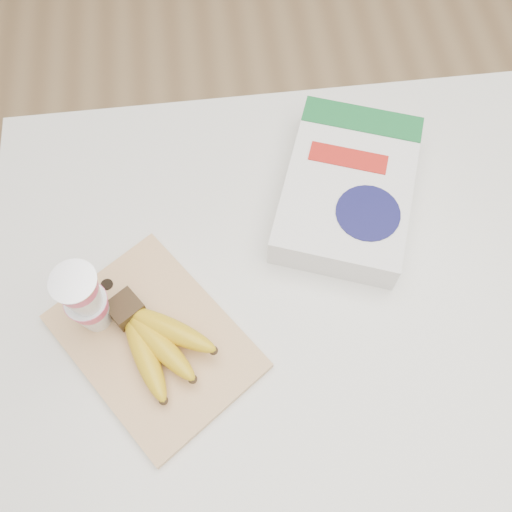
{
  "coord_description": "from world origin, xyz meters",
  "views": [
    {
      "loc": [
        -0.22,
        -0.36,
        1.78
      ],
      "look_at": [
        -0.17,
        0.04,
        0.96
      ],
      "focal_mm": 40.0,
      "sensor_mm": 36.0,
      "label": 1
    }
  ],
  "objects_px": {
    "cutting_board": "(155,341)",
    "cereal_box": "(348,188)",
    "yogurt_stack": "(85,300)",
    "table": "(328,355)",
    "bananas": "(155,340)"
  },
  "relations": [
    {
      "from": "bananas",
      "to": "yogurt_stack",
      "type": "xyz_separation_m",
      "value": [
        -0.09,
        0.05,
        0.06
      ]
    },
    {
      "from": "table",
      "to": "yogurt_stack",
      "type": "distance_m",
      "value": 0.7
    },
    {
      "from": "yogurt_stack",
      "to": "cutting_board",
      "type": "bearing_deg",
      "value": -27.24
    },
    {
      "from": "yogurt_stack",
      "to": "cereal_box",
      "type": "xyz_separation_m",
      "value": [
        0.43,
        0.18,
        -0.06
      ]
    },
    {
      "from": "cutting_board",
      "to": "bananas",
      "type": "xyz_separation_m",
      "value": [
        0.0,
        -0.01,
        0.03
      ]
    },
    {
      "from": "bananas",
      "to": "cutting_board",
      "type": "bearing_deg",
      "value": 120.65
    },
    {
      "from": "table",
      "to": "cutting_board",
      "type": "xyz_separation_m",
      "value": [
        -0.34,
        -0.07,
        0.47
      ]
    },
    {
      "from": "yogurt_stack",
      "to": "cereal_box",
      "type": "bearing_deg",
      "value": 23.07
    },
    {
      "from": "cutting_board",
      "to": "bananas",
      "type": "height_order",
      "value": "bananas"
    },
    {
      "from": "cutting_board",
      "to": "bananas",
      "type": "relative_size",
      "value": 1.62
    },
    {
      "from": "table",
      "to": "yogurt_stack",
      "type": "bearing_deg",
      "value": -175.85
    },
    {
      "from": "table",
      "to": "cutting_board",
      "type": "height_order",
      "value": "cutting_board"
    },
    {
      "from": "cutting_board",
      "to": "yogurt_stack",
      "type": "relative_size",
      "value": 1.96
    },
    {
      "from": "cutting_board",
      "to": "cereal_box",
      "type": "xyz_separation_m",
      "value": [
        0.35,
        0.23,
        0.03
      ]
    },
    {
      "from": "cutting_board",
      "to": "cereal_box",
      "type": "height_order",
      "value": "cereal_box"
    }
  ]
}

